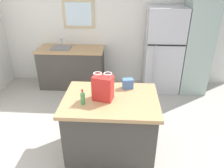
{
  "coord_description": "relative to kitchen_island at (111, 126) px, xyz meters",
  "views": [
    {
      "loc": [
        0.16,
        -2.19,
        2.3
      ],
      "look_at": [
        -0.0,
        0.48,
        0.95
      ],
      "focal_mm": 34.84,
      "sensor_mm": 36.0,
      "label": 1
    }
  ],
  "objects": [
    {
      "name": "back_wall",
      "position": [
        -0.01,
        2.45,
        0.95
      ],
      "size": [
        5.21,
        0.13,
        2.79
      ],
      "color": "silver",
      "rests_on": "ground"
    },
    {
      "name": "shopping_bag",
      "position": [
        -0.09,
        -0.03,
        0.61
      ],
      "size": [
        0.27,
        0.21,
        0.36
      ],
      "color": "red",
      "rests_on": "kitchen_island"
    },
    {
      "name": "refrigerator",
      "position": [
        0.96,
        2.05,
        0.42
      ],
      "size": [
        0.74,
        0.68,
        1.76
      ],
      "color": "#B7B7BC",
      "rests_on": "ground"
    },
    {
      "name": "ground",
      "position": [
        0.0,
        -0.18,
        -0.45
      ],
      "size": [
        6.3,
        6.3,
        0.0
      ],
      "primitive_type": "plane",
      "color": "#ADA89E"
    },
    {
      "name": "bottle",
      "position": [
        -0.32,
        -0.15,
        0.53
      ],
      "size": [
        0.06,
        0.06,
        0.2
      ],
      "color": "#4C9956",
      "rests_on": "kitchen_island"
    },
    {
      "name": "sink_counter",
      "position": [
        -1.01,
        2.07,
        -0.0
      ],
      "size": [
        1.42,
        0.64,
        1.07
      ],
      "color": "#423D38",
      "rests_on": "ground"
    },
    {
      "name": "kitchen_island",
      "position": [
        0.0,
        0.0,
        0.0
      ],
      "size": [
        1.21,
        0.9,
        0.9
      ],
      "color": "#423D38",
      "rests_on": "ground"
    },
    {
      "name": "small_box",
      "position": [
        0.22,
        0.29,
        0.51
      ],
      "size": [
        0.16,
        0.12,
        0.14
      ],
      "primitive_type": "cube",
      "rotation": [
        0.0,
        0.0,
        0.17
      ],
      "color": "#4775B7",
      "rests_on": "kitchen_island"
    },
    {
      "name": "tall_cabinet",
      "position": [
        1.62,
        2.05,
        0.68
      ],
      "size": [
        0.54,
        0.61,
        2.26
      ],
      "color": "#9EB2A8",
      "rests_on": "ground"
    }
  ]
}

